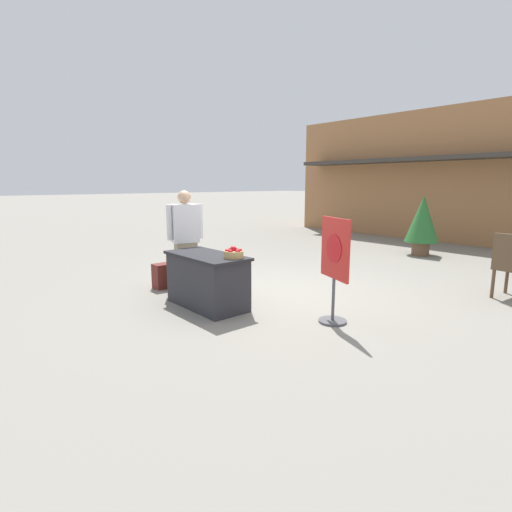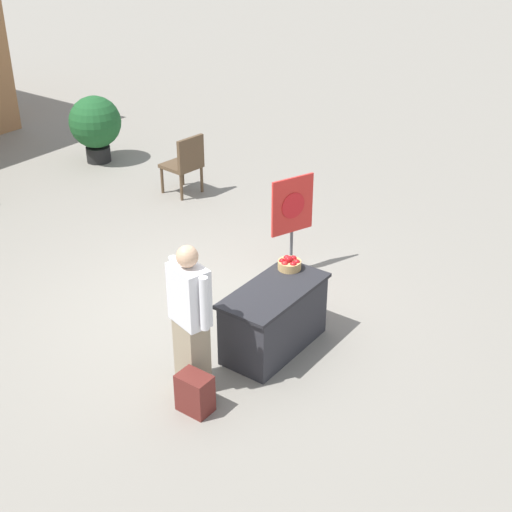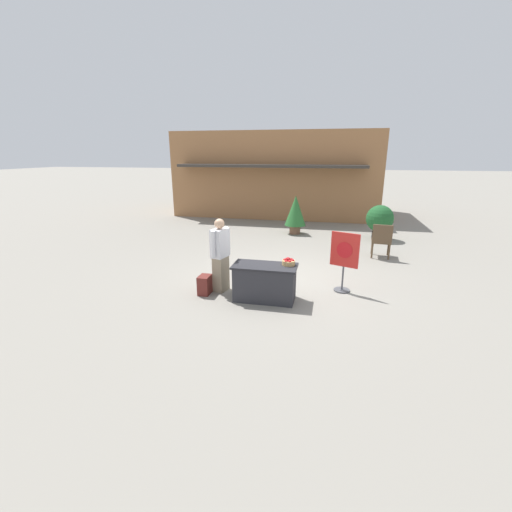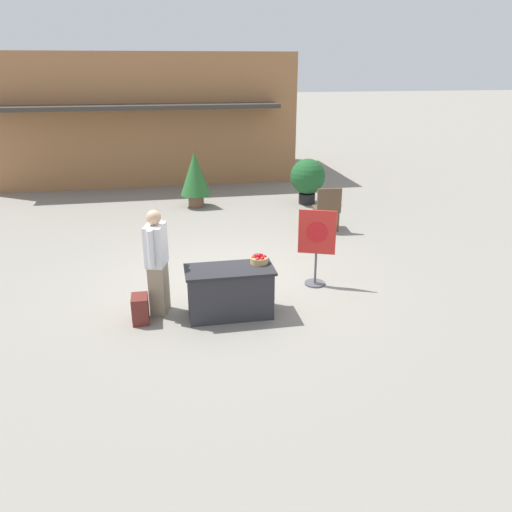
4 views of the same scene
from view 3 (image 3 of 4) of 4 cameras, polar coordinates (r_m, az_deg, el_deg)
ground_plane at (r=8.47m, az=3.98°, el=-3.95°), size 120.00×120.00×0.00m
storefront_building at (r=18.03m, az=3.84°, el=13.55°), size 9.68×5.51×3.96m
display_table at (r=7.21m, az=1.47°, el=-4.42°), size 1.34×0.65×0.77m
apple_basket at (r=7.11m, az=5.44°, el=-0.97°), size 0.27×0.27×0.16m
person_visitor at (r=7.59m, az=-5.96°, el=0.19°), size 0.36×0.59×1.65m
backpack at (r=7.64m, az=-8.54°, el=-4.78°), size 0.24×0.34×0.42m
poster_board at (r=7.78m, az=14.47°, el=-0.50°), size 0.60×0.36×1.35m
patio_chair at (r=10.71m, az=20.20°, el=2.69°), size 0.60×0.60×1.02m
potted_plant_near_left at (r=13.18m, az=6.59°, el=7.32°), size 0.80×0.80×1.47m
potted_plant_far_left at (r=13.00m, az=19.92°, el=5.73°), size 0.95×0.95×1.24m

